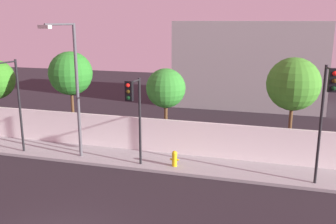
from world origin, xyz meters
name	(u,v)px	position (x,y,z in m)	size (l,w,h in m)	color
sidewalk	(142,160)	(0.00, 8.20, 0.07)	(36.00, 2.40, 0.15)	#959595
perimeter_wall	(149,135)	(0.00, 9.49, 1.05)	(36.00, 0.18, 1.80)	white
traffic_light_left	(134,104)	(0.15, 6.95, 3.28)	(0.36, 1.32, 4.27)	black
traffic_light_center	(6,87)	(-6.61, 6.79, 3.75)	(0.44, 1.69, 4.93)	black
traffic_light_right	(327,102)	(8.31, 6.95, 3.87)	(0.40, 1.40, 5.13)	black
street_lamp_curbside	(73,80)	(-3.22, 7.46, 4.16)	(0.73, 2.14, 6.74)	#4C4C51
fire_hydrant	(175,158)	(1.87, 7.73, 0.56)	(0.44, 0.26, 0.77)	gold
roadside_tree_midleft	(71,74)	(-5.22, 10.65, 3.99)	(2.55, 2.55, 5.27)	brown
roadside_tree_midright	(166,89)	(0.58, 10.65, 3.39)	(2.17, 2.17, 4.49)	brown
roadside_tree_rightmost	(293,84)	(7.17, 10.65, 3.93)	(2.64, 2.64, 5.26)	brown
low_building_distant	(250,64)	(4.12, 23.49, 3.47)	(11.93, 6.00, 6.95)	#999999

